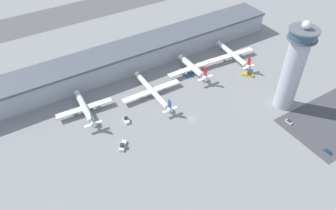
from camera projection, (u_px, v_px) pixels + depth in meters
The scene contains 15 objects.
ground_plane at pixel (191, 119), 198.19m from camera, with size 1000.00×1000.00×0.00m, color gray.
terminal_building at pixel (136, 54), 237.44m from camera, with size 227.48×25.00×16.42m.
runway_strip at pixel (85, 10), 311.05m from camera, with size 341.22×44.00×0.01m, color #515154.
control_tower at pixel (294, 67), 189.37m from camera, with size 16.51×16.51×57.70m.
parking_lot_surface at pixel (335, 120), 197.29m from camera, with size 64.00×40.00×0.01m, color #424247.
airplane_gate_alpha at pixel (85, 108), 199.60m from camera, with size 35.17×34.45×12.22m.
airplane_gate_bravo at pixel (152, 91), 212.73m from camera, with size 41.49×45.23×11.16m.
airplane_gate_charlie at pixel (193, 67), 231.51m from camera, with size 38.44×32.35×13.73m.
airplane_gate_delta at pixel (233, 55), 244.17m from camera, with size 36.72×38.97×12.00m.
service_truck_catering at pixel (126, 120), 196.19m from camera, with size 3.14×6.26×2.75m.
service_truck_fuel at pixel (248, 75), 230.98m from camera, with size 6.47×7.70×2.80m.
service_truck_baggage at pixel (190, 74), 231.16m from camera, with size 6.68×3.85×2.75m.
service_truck_water at pixel (123, 146), 180.62m from camera, with size 6.81×7.50×2.76m.
car_navy_sedan at pixel (289, 122), 195.46m from camera, with size 1.85×4.37×1.60m.
car_blue_compact at pixel (328, 151), 178.12m from camera, with size 1.93×4.55×1.41m.
Camera 1 is at (-88.08, -114.40, 136.77)m, focal length 35.00 mm.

